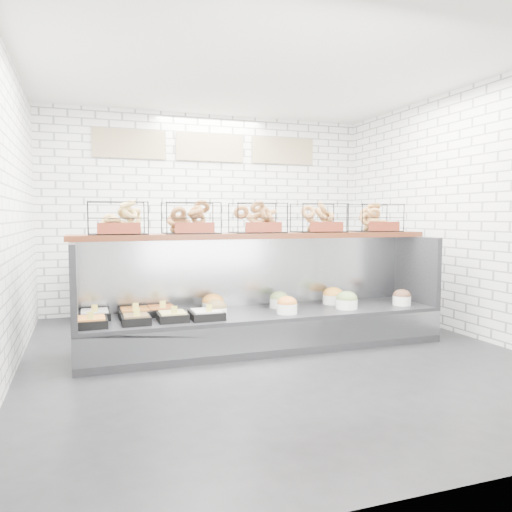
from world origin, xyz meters
name	(u,v)px	position (x,y,z in m)	size (l,w,h in m)	color
ground	(274,354)	(0.00, 0.00, 0.00)	(5.50, 5.50, 0.00)	black
room_shell	(255,163)	(0.00, 0.60, 2.06)	(5.02, 5.51, 3.01)	white
display_case	(261,317)	(-0.03, 0.34, 0.33)	(4.00, 0.90, 1.20)	black
bagel_shelf	(258,221)	(0.00, 0.52, 1.39)	(4.10, 0.50, 0.40)	#451C0E
prep_counter	(215,281)	(-0.01, 2.43, 0.47)	(4.00, 0.60, 1.20)	#93969B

